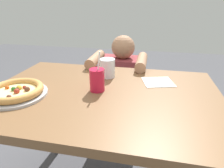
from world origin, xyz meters
name	(u,v)px	position (x,y,z in m)	size (l,w,h in m)	color
dining_table	(103,113)	(0.00, 0.00, 0.63)	(1.15, 0.79, 0.75)	brown
pizza_near	(16,91)	(-0.39, -0.12, 0.77)	(0.29, 0.29, 0.05)	#B7B7BC
drink_cup_colored	(97,80)	(-0.03, 0.01, 0.81)	(0.07, 0.07, 0.20)	red
water_cup_clear	(107,68)	(-0.02, 0.21, 0.81)	(0.09, 0.09, 0.11)	silver
paper_napkin	(158,82)	(0.27, 0.18, 0.75)	(0.16, 0.14, 0.00)	white
diner_seated	(122,93)	(0.00, 0.66, 0.42)	(0.40, 0.51, 0.92)	#333847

